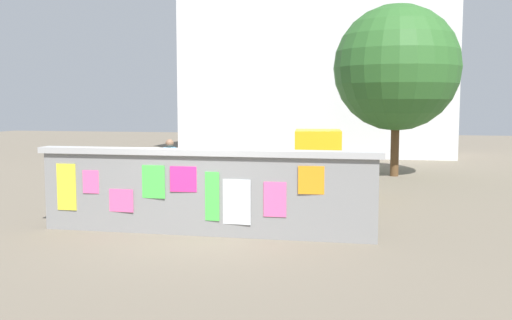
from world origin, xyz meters
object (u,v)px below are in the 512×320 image
at_px(bicycle_far, 120,195).
at_px(person_walking, 170,163).
at_px(auto_rickshaw_truck, 281,165).
at_px(motorcycle, 226,200).
at_px(bicycle_near, 318,203).
at_px(tree_roadside, 397,68).

distance_m(bicycle_far, person_walking, 1.91).
distance_m(auto_rickshaw_truck, motorcycle, 3.41).
distance_m(motorcycle, bicycle_near, 2.03).
distance_m(auto_rickshaw_truck, bicycle_near, 3.08).
distance_m(auto_rickshaw_truck, tree_roadside, 6.95).
bearing_deg(tree_roadside, person_walking, -133.64).
height_order(motorcycle, person_walking, person_walking).
xyz_separation_m(bicycle_near, tree_roadside, (1.94, 8.22, 3.42)).
height_order(person_walking, tree_roadside, tree_roadside).
bearing_deg(person_walking, bicycle_near, -24.60).
xyz_separation_m(motorcycle, tree_roadside, (3.89, 8.78, 3.32)).
bearing_deg(bicycle_far, bicycle_near, -2.35).
bearing_deg(bicycle_near, tree_roadside, 76.71).
xyz_separation_m(bicycle_far, tree_roadside, (6.71, 8.02, 3.42)).
xyz_separation_m(auto_rickshaw_truck, person_walking, (-2.85, -0.88, 0.09)).
height_order(bicycle_far, tree_roadside, tree_roadside).
bearing_deg(tree_roadside, motorcycle, -113.90).
height_order(motorcycle, tree_roadside, tree_roadside).
distance_m(bicycle_far, tree_roadside, 11.00).
bearing_deg(bicycle_far, person_walking, 68.46).
xyz_separation_m(bicycle_near, person_walking, (-4.10, 1.88, 0.62)).
bearing_deg(person_walking, motorcycle, -48.53).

